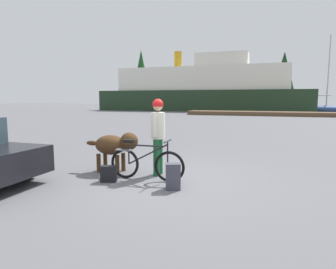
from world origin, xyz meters
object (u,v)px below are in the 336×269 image
(bicycle, at_px, (146,163))
(person_cyclist, at_px, (158,129))
(dog, at_px, (115,145))
(handbag_pannier, at_px, (109,174))
(ferry_boat, at_px, (202,90))
(sailboat_moored, at_px, (326,109))
(backpack, at_px, (173,176))

(bicycle, bearing_deg, person_cyclist, 79.79)
(bicycle, relative_size, dog, 1.24)
(bicycle, bearing_deg, handbag_pannier, -152.95)
(person_cyclist, relative_size, handbag_pannier, 5.09)
(ferry_boat, height_order, sailboat_moored, sailboat_moored)
(bicycle, relative_size, person_cyclist, 0.97)
(bicycle, xyz_separation_m, sailboat_moored, (9.38, 34.04, 0.16))
(backpack, relative_size, sailboat_moored, 0.06)
(person_cyclist, distance_m, ferry_boat, 35.88)
(bicycle, height_order, backpack, bicycle)
(handbag_pannier, bearing_deg, backpack, -2.51)
(handbag_pannier, bearing_deg, sailboat_moored, 73.67)
(handbag_pannier, bearing_deg, bicycle, 27.05)
(sailboat_moored, bearing_deg, bicycle, -105.40)
(backpack, relative_size, handbag_pannier, 1.49)
(bicycle, relative_size, ferry_boat, 0.06)
(ferry_boat, bearing_deg, bicycle, -80.04)
(ferry_boat, bearing_deg, backpack, -79.01)
(person_cyclist, distance_m, sailboat_moored, 34.79)
(backpack, bearing_deg, person_cyclist, 125.14)
(bicycle, xyz_separation_m, handbag_pannier, (-0.70, -0.36, -0.20))
(dog, distance_m, ferry_boat, 35.81)
(dog, bearing_deg, backpack, -26.26)
(ferry_boat, bearing_deg, person_cyclist, -79.76)
(sailboat_moored, bearing_deg, backpack, -104.06)
(person_cyclist, bearing_deg, bicycle, -100.21)
(bicycle, relative_size, handbag_pannier, 4.96)
(bicycle, height_order, ferry_boat, ferry_boat)
(bicycle, distance_m, backpack, 0.86)
(dog, bearing_deg, ferry_boat, 98.54)
(handbag_pannier, relative_size, ferry_boat, 0.01)
(bicycle, bearing_deg, ferry_boat, 99.96)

